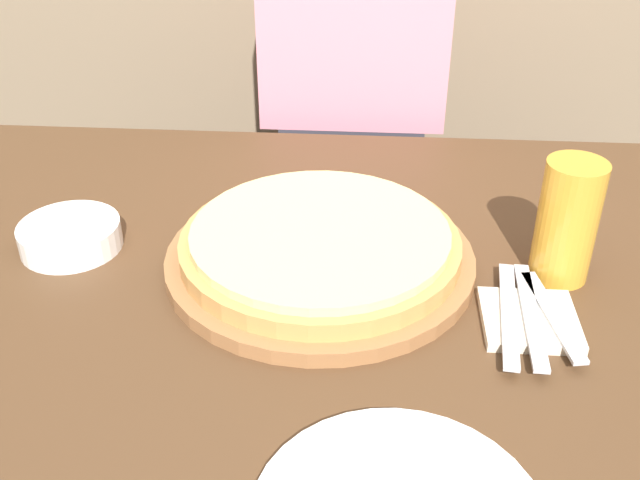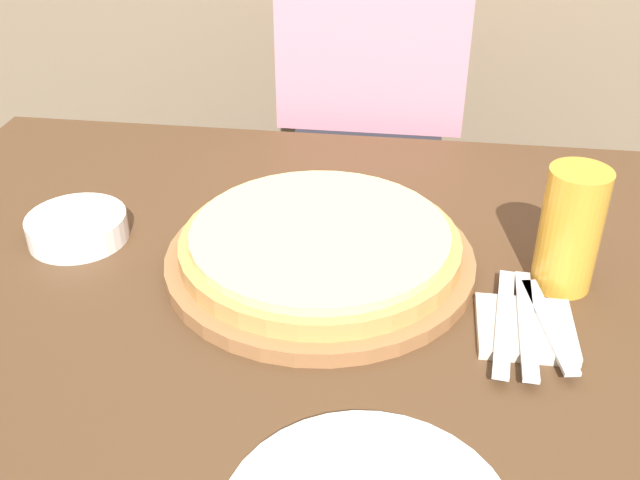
{
  "view_description": "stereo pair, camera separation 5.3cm",
  "coord_description": "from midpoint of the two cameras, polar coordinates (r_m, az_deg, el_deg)",
  "views": [
    {
      "loc": [
        0.03,
        -0.73,
        1.3
      ],
      "look_at": [
        -0.02,
        0.09,
        0.79
      ],
      "focal_mm": 42.0,
      "sensor_mm": 36.0,
      "label": 1
    },
    {
      "loc": [
        0.09,
        -0.72,
        1.3
      ],
      "look_at": [
        -0.02,
        0.09,
        0.79
      ],
      "focal_mm": 42.0,
      "sensor_mm": 36.0,
      "label": 2
    }
  ],
  "objects": [
    {
      "name": "napkin_stack",
      "position": [
        0.9,
        14.06,
        -5.96
      ],
      "size": [
        0.11,
        0.11,
        0.01
      ],
      "color": "beige",
      "rests_on": "dining_table"
    },
    {
      "name": "pizza_on_board",
      "position": [
        0.97,
        -1.56,
        -0.74
      ],
      "size": [
        0.4,
        0.4,
        0.06
      ],
      "color": "#99663D",
      "rests_on": "dining_table"
    },
    {
      "name": "fork",
      "position": [
        0.89,
        12.55,
        -5.5
      ],
      "size": [
        0.04,
        0.2,
        0.0
      ],
      "color": "silver",
      "rests_on": "napkin_stack"
    },
    {
      "name": "beer_glass",
      "position": [
        0.96,
        16.9,
        1.71
      ],
      "size": [
        0.07,
        0.07,
        0.16
      ],
      "color": "gold",
      "rests_on": "dining_table"
    },
    {
      "name": "side_bowl",
      "position": [
        1.07,
        -19.84,
        0.28
      ],
      "size": [
        0.14,
        0.14,
        0.04
      ],
      "color": "white",
      "rests_on": "dining_table"
    },
    {
      "name": "dinner_knife",
      "position": [
        0.9,
        14.13,
        -5.53
      ],
      "size": [
        0.03,
        0.2,
        0.0
      ],
      "color": "silver",
      "rests_on": "napkin_stack"
    },
    {
      "name": "spoon",
      "position": [
        0.9,
        15.7,
        -5.56
      ],
      "size": [
        0.05,
        0.17,
        0.0
      ],
      "color": "silver",
      "rests_on": "napkin_stack"
    },
    {
      "name": "diner_person",
      "position": [
        1.53,
        1.29,
        7.32
      ],
      "size": [
        0.34,
        0.2,
        1.34
      ],
      "color": "#33333D",
      "rests_on": "ground_plane"
    }
  ]
}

